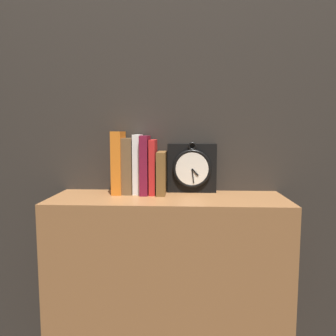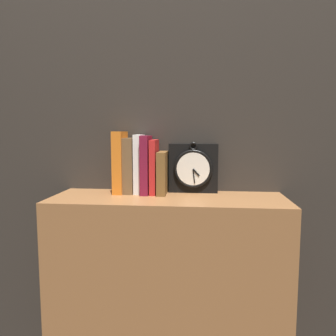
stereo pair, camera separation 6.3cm
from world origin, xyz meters
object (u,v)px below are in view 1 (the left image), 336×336
(book_slot3_maroon, at_px, (145,165))
(book_slot5_brown, at_px, (162,173))
(book_slot0_orange, at_px, (119,162))
(book_slot4_red, at_px, (153,167))
(clock, at_px, (192,168))
(book_slot2_white, at_px, (138,164))
(book_slot1_brown, at_px, (129,166))

(book_slot3_maroon, bearing_deg, book_slot5_brown, -1.67)
(book_slot0_orange, bearing_deg, book_slot5_brown, -2.17)
(book_slot0_orange, xyz_separation_m, book_slot5_brown, (0.18, -0.01, -0.04))
(book_slot3_maroon, relative_size, book_slot4_red, 1.07)
(clock, xyz_separation_m, book_slot2_white, (-0.22, -0.03, 0.02))
(book_slot0_orange, xyz_separation_m, book_slot4_red, (0.14, -0.00, -0.02))
(book_slot0_orange, height_order, book_slot3_maroon, book_slot0_orange)
(clock, xyz_separation_m, book_slot3_maroon, (-0.19, -0.04, 0.02))
(book_slot3_maroon, height_order, book_slot5_brown, book_slot3_maroon)
(book_slot2_white, bearing_deg, book_slot3_maroon, -19.14)
(book_slot1_brown, distance_m, book_slot2_white, 0.04)
(book_slot1_brown, distance_m, book_slot5_brown, 0.14)
(clock, height_order, book_slot1_brown, book_slot1_brown)
(book_slot0_orange, bearing_deg, clock, 6.51)
(book_slot2_white, bearing_deg, book_slot0_orange, -175.62)
(clock, relative_size, book_slot1_brown, 0.93)
(book_slot3_maroon, bearing_deg, book_slot4_red, 6.40)
(book_slot0_orange, xyz_separation_m, book_slot1_brown, (0.04, 0.00, -0.01))
(book_slot2_white, height_order, book_slot5_brown, book_slot2_white)
(book_slot1_brown, bearing_deg, book_slot0_orange, -173.98)
(book_slot4_red, distance_m, book_slot5_brown, 0.04)
(clock, height_order, book_slot5_brown, clock)
(book_slot4_red, bearing_deg, clock, 12.60)
(book_slot0_orange, height_order, book_slot5_brown, book_slot0_orange)
(book_slot4_red, height_order, book_slot5_brown, book_slot4_red)
(book_slot2_white, bearing_deg, book_slot4_red, -6.46)
(clock, bearing_deg, book_slot3_maroon, -168.43)
(book_slot4_red, relative_size, book_slot5_brown, 1.28)
(clock, bearing_deg, book_slot1_brown, -173.41)
(book_slot1_brown, xyz_separation_m, book_slot2_white, (0.04, 0.00, 0.01))
(clock, relative_size, book_slot2_white, 0.88)
(book_slot2_white, distance_m, book_slot3_maroon, 0.03)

